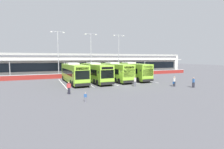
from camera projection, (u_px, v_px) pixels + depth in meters
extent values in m
plane|color=#4C4C51|center=(117.00, 85.00, 28.87)|extent=(200.00, 200.00, 0.00)
cube|color=beige|center=(81.00, 64.00, 53.33)|extent=(70.00, 10.00, 5.50)
cube|color=#19232D|center=(85.00, 66.00, 48.77)|extent=(66.00, 0.08, 2.20)
cube|color=#4C4C51|center=(85.00, 56.00, 48.49)|extent=(68.00, 0.08, 0.60)
cube|color=beige|center=(87.00, 60.00, 47.23)|extent=(67.00, 3.00, 0.24)
cube|color=gray|center=(81.00, 55.00, 53.04)|extent=(70.00, 10.00, 0.50)
cylinder|color=#999999|center=(10.00, 69.00, 39.07)|extent=(0.20, 0.20, 4.20)
cylinder|color=#999999|center=(65.00, 68.00, 43.92)|extent=(0.20, 0.20, 4.20)
cylinder|color=#999999|center=(109.00, 67.00, 48.76)|extent=(0.20, 0.20, 4.20)
cylinder|color=#999999|center=(145.00, 66.00, 53.60)|extent=(0.20, 0.20, 4.20)
cylinder|color=#999999|center=(175.00, 66.00, 58.44)|extent=(0.20, 0.20, 4.20)
cube|color=maroon|center=(93.00, 75.00, 42.10)|extent=(60.00, 0.36, 1.00)
cube|color=#B2B2B2|center=(93.00, 73.00, 42.04)|extent=(60.00, 0.40, 0.10)
cube|color=#8CC633|center=(74.00, 73.00, 31.38)|extent=(3.03, 12.09, 3.19)
cube|color=olive|center=(74.00, 80.00, 31.50)|extent=(3.05, 12.11, 0.56)
cube|color=black|center=(73.00, 72.00, 31.71)|extent=(2.97, 9.70, 0.96)
cube|color=black|center=(83.00, 75.00, 26.01)|extent=(2.31, 0.19, 1.40)
cube|color=black|center=(82.00, 69.00, 25.91)|extent=(2.05, 0.16, 0.40)
cube|color=silver|center=(73.00, 64.00, 32.11)|extent=(2.16, 2.88, 0.28)
cube|color=black|center=(83.00, 85.00, 26.06)|extent=(2.45, 0.26, 0.44)
cube|color=black|center=(91.00, 72.00, 26.92)|extent=(0.08, 0.12, 0.36)
cube|color=black|center=(73.00, 73.00, 25.67)|extent=(0.08, 0.12, 0.36)
cylinder|color=black|center=(75.00, 77.00, 36.16)|extent=(0.36, 1.05, 1.04)
cylinder|color=black|center=(63.00, 78.00, 35.14)|extent=(0.36, 1.05, 1.04)
cylinder|color=black|center=(85.00, 82.00, 29.14)|extent=(0.36, 1.05, 1.04)
cylinder|color=black|center=(71.00, 83.00, 28.12)|extent=(0.36, 1.05, 1.04)
cylinder|color=black|center=(87.00, 83.00, 27.89)|extent=(0.36, 1.05, 1.04)
cylinder|color=black|center=(73.00, 84.00, 26.87)|extent=(0.36, 1.05, 1.04)
cube|color=#8CC633|center=(95.00, 72.00, 32.76)|extent=(3.03, 12.09, 3.19)
cube|color=olive|center=(95.00, 79.00, 32.89)|extent=(3.05, 12.11, 0.56)
cube|color=black|center=(94.00, 71.00, 33.10)|extent=(2.97, 9.70, 0.96)
cube|color=black|center=(107.00, 74.00, 27.40)|extent=(2.31, 0.19, 1.40)
cube|color=black|center=(107.00, 68.00, 27.30)|extent=(2.05, 0.16, 0.40)
cube|color=silver|center=(93.00, 63.00, 33.50)|extent=(2.16, 2.88, 0.28)
cube|color=black|center=(108.00, 83.00, 27.45)|extent=(2.45, 0.26, 0.44)
cube|color=black|center=(114.00, 72.00, 28.30)|extent=(0.08, 0.12, 0.36)
cube|color=black|center=(98.00, 72.00, 27.06)|extent=(0.08, 0.12, 0.36)
cylinder|color=black|center=(93.00, 77.00, 37.54)|extent=(0.36, 1.05, 1.04)
cylinder|color=black|center=(83.00, 77.00, 36.52)|extent=(0.36, 1.05, 1.04)
cylinder|color=black|center=(107.00, 81.00, 30.53)|extent=(0.36, 1.05, 1.04)
cylinder|color=black|center=(95.00, 82.00, 29.51)|extent=(0.36, 1.05, 1.04)
cylinder|color=black|center=(111.00, 82.00, 29.27)|extent=(0.36, 1.05, 1.04)
cylinder|color=black|center=(98.00, 83.00, 28.25)|extent=(0.36, 1.05, 1.04)
cube|color=#8CC633|center=(114.00, 72.00, 34.83)|extent=(3.03, 12.09, 3.19)
cube|color=olive|center=(114.00, 78.00, 34.96)|extent=(3.05, 12.11, 0.56)
cube|color=black|center=(113.00, 70.00, 35.17)|extent=(2.97, 9.70, 0.96)
cube|color=black|center=(129.00, 73.00, 29.47)|extent=(2.31, 0.19, 1.40)
cube|color=black|center=(129.00, 67.00, 29.36)|extent=(2.05, 0.16, 0.40)
cube|color=silver|center=(112.00, 63.00, 35.57)|extent=(2.16, 2.88, 0.28)
cube|color=black|center=(129.00, 82.00, 29.52)|extent=(2.45, 0.26, 0.44)
cube|color=black|center=(135.00, 71.00, 30.37)|extent=(0.08, 0.12, 0.36)
cube|color=black|center=(121.00, 71.00, 29.13)|extent=(0.08, 0.12, 0.36)
cylinder|color=black|center=(110.00, 76.00, 39.61)|extent=(0.36, 1.05, 1.04)
cylinder|color=black|center=(101.00, 76.00, 38.59)|extent=(0.36, 1.05, 1.04)
cylinder|color=black|center=(127.00, 80.00, 32.60)|extent=(0.36, 1.05, 1.04)
cylinder|color=black|center=(116.00, 80.00, 31.58)|extent=(0.36, 1.05, 1.04)
cylinder|color=black|center=(131.00, 80.00, 31.34)|extent=(0.36, 1.05, 1.04)
cylinder|color=black|center=(119.00, 81.00, 30.32)|extent=(0.36, 1.05, 1.04)
cube|color=#8CC633|center=(131.00, 71.00, 36.62)|extent=(3.03, 12.09, 3.19)
cube|color=olive|center=(131.00, 77.00, 36.75)|extent=(3.05, 12.11, 0.56)
cube|color=black|center=(130.00, 70.00, 36.96)|extent=(2.97, 9.70, 0.96)
cube|color=black|center=(148.00, 72.00, 31.26)|extent=(2.31, 0.19, 1.40)
cube|color=black|center=(148.00, 67.00, 31.15)|extent=(2.05, 0.16, 0.40)
cube|color=silver|center=(129.00, 63.00, 37.35)|extent=(2.16, 2.88, 0.28)
cube|color=black|center=(148.00, 80.00, 31.31)|extent=(2.45, 0.26, 0.44)
cube|color=black|center=(153.00, 70.00, 32.16)|extent=(0.08, 0.12, 0.36)
cube|color=black|center=(140.00, 70.00, 30.92)|extent=(0.08, 0.12, 0.36)
cylinder|color=black|center=(125.00, 75.00, 41.40)|extent=(0.36, 1.05, 1.04)
cylinder|color=black|center=(116.00, 75.00, 40.38)|extent=(0.36, 1.05, 1.04)
cylinder|color=black|center=(144.00, 78.00, 34.39)|extent=(0.36, 1.05, 1.04)
cylinder|color=black|center=(134.00, 79.00, 33.37)|extent=(0.36, 1.05, 1.04)
cylinder|color=black|center=(148.00, 79.00, 33.13)|extent=(0.36, 1.05, 1.04)
cylinder|color=black|center=(138.00, 80.00, 32.11)|extent=(0.36, 1.05, 1.04)
cube|color=silver|center=(62.00, 83.00, 31.08)|extent=(0.14, 13.00, 0.01)
cube|color=silver|center=(85.00, 82.00, 32.72)|extent=(0.14, 13.00, 0.01)
cube|color=silver|center=(105.00, 81.00, 34.36)|extent=(0.14, 13.00, 0.01)
cube|color=silver|center=(123.00, 80.00, 36.00)|extent=(0.14, 13.00, 0.01)
cube|color=silver|center=(140.00, 79.00, 37.64)|extent=(0.14, 13.00, 0.01)
cube|color=#33333D|center=(174.00, 84.00, 27.71)|extent=(0.21, 0.22, 0.84)
cube|color=#33333D|center=(175.00, 84.00, 27.76)|extent=(0.21, 0.22, 0.84)
cube|color=silver|center=(174.00, 80.00, 27.67)|extent=(0.40, 0.35, 0.56)
cube|color=silver|center=(174.00, 80.00, 27.50)|extent=(0.13, 0.13, 0.54)
cube|color=silver|center=(175.00, 80.00, 27.84)|extent=(0.13, 0.13, 0.54)
sphere|color=tan|center=(174.00, 77.00, 27.63)|extent=(0.22, 0.22, 0.22)
cube|color=#194C9E|center=(173.00, 83.00, 27.51)|extent=(0.23, 0.30, 0.22)
cylinder|color=#194C9E|center=(174.00, 82.00, 27.49)|extent=(0.02, 0.02, 0.16)
cube|color=#33333D|center=(193.00, 85.00, 26.68)|extent=(0.18, 0.21, 0.84)
cube|color=#33333D|center=(194.00, 85.00, 26.68)|extent=(0.18, 0.21, 0.84)
cube|color=#2D5693|center=(194.00, 81.00, 26.61)|extent=(0.38, 0.29, 0.56)
cube|color=#2D5693|center=(193.00, 81.00, 26.48)|extent=(0.11, 0.12, 0.54)
cube|color=#2D5693|center=(194.00, 81.00, 26.74)|extent=(0.11, 0.12, 0.54)
sphere|color=tan|center=(194.00, 78.00, 26.57)|extent=(0.22, 0.22, 0.22)
cube|color=slate|center=(85.00, 99.00, 17.98)|extent=(0.14, 0.14, 0.52)
cube|color=slate|center=(86.00, 100.00, 17.89)|extent=(0.14, 0.14, 0.52)
cube|color=#2D5693|center=(85.00, 95.00, 17.89)|extent=(0.25, 0.23, 0.35)
cube|color=#2D5693|center=(84.00, 96.00, 17.92)|extent=(0.08, 0.08, 0.33)
cube|color=#2D5693|center=(87.00, 96.00, 17.87)|extent=(0.08, 0.08, 0.33)
sphere|color=tan|center=(85.00, 93.00, 17.87)|extent=(0.14, 0.14, 0.14)
cube|color=black|center=(68.00, 91.00, 21.82)|extent=(0.15, 0.19, 0.84)
cube|color=black|center=(70.00, 91.00, 21.76)|extent=(0.15, 0.19, 0.84)
cube|color=#B23838|center=(69.00, 86.00, 21.73)|extent=(0.35, 0.24, 0.56)
cube|color=#B23838|center=(67.00, 86.00, 21.66)|extent=(0.10, 0.11, 0.54)
cube|color=#B23838|center=(71.00, 86.00, 21.80)|extent=(0.10, 0.11, 0.54)
sphere|color=tan|center=(69.00, 83.00, 21.69)|extent=(0.22, 0.22, 0.22)
cube|color=slate|center=(134.00, 84.00, 27.63)|extent=(0.21, 0.23, 0.84)
cube|color=slate|center=(136.00, 84.00, 27.68)|extent=(0.21, 0.23, 0.84)
cube|color=silver|center=(135.00, 80.00, 27.59)|extent=(0.40, 0.36, 0.56)
cube|color=silver|center=(134.00, 80.00, 27.42)|extent=(0.13, 0.13, 0.54)
cube|color=silver|center=(136.00, 80.00, 27.76)|extent=(0.13, 0.13, 0.54)
sphere|color=tan|center=(135.00, 77.00, 27.55)|extent=(0.22, 0.22, 0.22)
cylinder|color=#9E9EA3|center=(58.00, 55.00, 40.02)|extent=(0.20, 0.20, 11.00)
cylinder|color=#9E9EA3|center=(57.00, 32.00, 39.50)|extent=(2.80, 0.10, 0.10)
cube|color=silver|center=(51.00, 32.00, 38.97)|extent=(0.44, 0.28, 0.20)
cube|color=silver|center=(64.00, 33.00, 40.06)|extent=(0.44, 0.28, 0.20)
cylinder|color=#9E9EA3|center=(91.00, 55.00, 43.72)|extent=(0.20, 0.20, 11.00)
cylinder|color=#9E9EA3|center=(91.00, 34.00, 43.21)|extent=(2.80, 0.10, 0.10)
cube|color=silver|center=(85.00, 34.00, 42.67)|extent=(0.44, 0.28, 0.20)
cube|color=silver|center=(96.00, 35.00, 43.76)|extent=(0.44, 0.28, 0.20)
cylinder|color=#9E9EA3|center=(119.00, 55.00, 46.09)|extent=(0.20, 0.20, 11.00)
cylinder|color=#9E9EA3|center=(119.00, 35.00, 45.57)|extent=(2.80, 0.10, 0.10)
cube|color=silver|center=(114.00, 35.00, 45.04)|extent=(0.44, 0.28, 0.20)
cube|color=silver|center=(123.00, 36.00, 46.13)|extent=(0.44, 0.28, 0.20)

